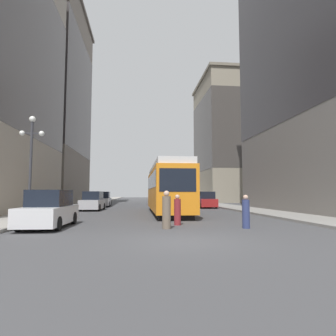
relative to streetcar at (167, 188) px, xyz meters
The scene contains 15 objects.
ground_plane 14.12m from the streetcar, 92.90° to the right, with size 200.00×200.00×0.00m, color #424244.
sidewalk_left 27.86m from the streetcar, 110.34° to the left, with size 3.33×120.00×0.15m, color gray.
sidewalk_right 27.41m from the streetcar, 72.44° to the left, with size 3.33×120.00×0.15m, color gray.
streetcar is the anchor object (origin of this frame).
transit_bus 19.69m from the streetcar, 80.74° to the left, with size 2.91×12.71×3.45m.
parked_car_left_near 8.29m from the streetcar, 144.78° to the left, with size 2.04×4.32×1.82m.
parked_car_left_mid 14.50m from the streetcar, 117.60° to the left, with size 2.00×4.90×1.82m.
parked_car_right_far 9.94m from the streetcar, 57.63° to the left, with size 2.08×4.70×1.82m.
parked_car_left_far 11.39m from the streetcar, 126.25° to the right, with size 1.96×4.71×1.82m.
pedestrian_crossing_near 10.49m from the streetcar, 95.70° to the right, with size 0.40×0.40×1.78m.
pedestrian_crossing_far 8.95m from the streetcar, 92.01° to the right, with size 0.35×0.35×1.59m.
pedestrian_on_sidewalk 11.00m from the streetcar, 75.48° to the right, with size 0.36×0.36×1.59m.
lamp_post_left_near 10.96m from the streetcar, 142.83° to the right, with size 1.41×0.36×6.03m.
building_left_corner 31.26m from the streetcar, 129.28° to the left, with size 13.37×19.51×31.11m.
building_right_corner 37.17m from the streetcar, 60.53° to the left, with size 15.92×16.53×23.99m.
Camera 1 is at (-1.67, -10.12, 1.68)m, focal length 31.16 mm.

